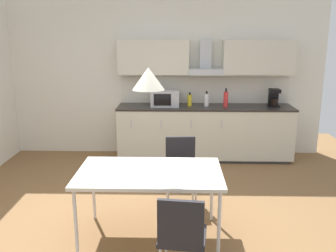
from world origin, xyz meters
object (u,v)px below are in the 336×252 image
bottle_red (226,99)px  bottle_white (207,100)px  microwave (165,98)px  dining_table (150,175)px  coffee_maker (274,98)px  chair_far_right (181,164)px  pendant_lamp (148,79)px  bottle_yellow (190,100)px  chair_near_right (182,232)px

bottle_red → bottle_white: (-0.32, 0.07, -0.02)m
microwave → dining_table: (-0.07, -2.66, -0.36)m
coffee_maker → bottle_white: bearing=-179.1°
microwave → dining_table: size_ratio=0.32×
microwave → bottle_red: 1.03m
chair_far_right → pendant_lamp: 1.50m
bottle_yellow → pendant_lamp: bearing=-100.4°
microwave → dining_table: bearing=-91.6°
bottle_red → bottle_white: bearing=168.4°
bottle_white → chair_near_right: size_ratio=0.30×
coffee_maker → bottle_red: 0.83m
dining_table → chair_far_right: (0.34, 0.84, -0.18)m
bottle_red → bottle_white: 0.33m
microwave → pendant_lamp: size_ratio=1.50×
coffee_maker → chair_near_right: bearing=-114.5°
pendant_lamp → dining_table: bearing=135.0°
bottle_yellow → chair_far_right: size_ratio=0.27×
bottle_yellow → bottle_white: bearing=-4.9°
coffee_maker → pendant_lamp: (-1.93, -2.69, 0.64)m
dining_table → bottle_yellow: bearing=79.6°
dining_table → chair_near_right: size_ratio=1.74×
bottle_yellow → bottle_red: bottle_red is taller
chair_far_right → bottle_red: bearing=66.4°
bottle_red → pendant_lamp: bearing=-113.0°
chair_near_right → bottle_yellow: bearing=87.3°
bottle_yellow → bottle_white: (0.29, -0.02, 0.01)m
microwave → coffee_maker: 1.86m
microwave → chair_far_right: size_ratio=0.55×
microwave → dining_table: microwave is taller
bottle_white → chair_far_right: size_ratio=0.30×
bottle_white → pendant_lamp: bearing=-106.4°
bottle_white → dining_table: bearing=-106.4°
microwave → bottle_red: bearing=-3.2°
bottle_yellow → chair_far_right: 1.93m
chair_near_right → chair_far_right: 1.67m
coffee_maker → pendant_lamp: pendant_lamp is taller
bottle_yellow → bottle_red: 0.62m
coffee_maker → bottle_yellow: bearing=179.7°
pendant_lamp → coffee_maker: bearing=54.2°
bottle_yellow → bottle_red: bearing=-8.5°
microwave → chair_near_right: microwave is taller
microwave → chair_near_right: bearing=-85.8°
bottle_red → bottle_yellow: bearing=171.5°
bottle_yellow → dining_table: (-0.50, -2.69, -0.32)m
coffee_maker → dining_table: 3.33m
coffee_maker → chair_near_right: size_ratio=0.34×
coffee_maker → chair_far_right: bearing=-130.8°
dining_table → chair_near_right: (0.33, -0.84, -0.18)m
dining_table → pendant_lamp: pendant_lamp is taller
bottle_red → dining_table: bearing=-113.0°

